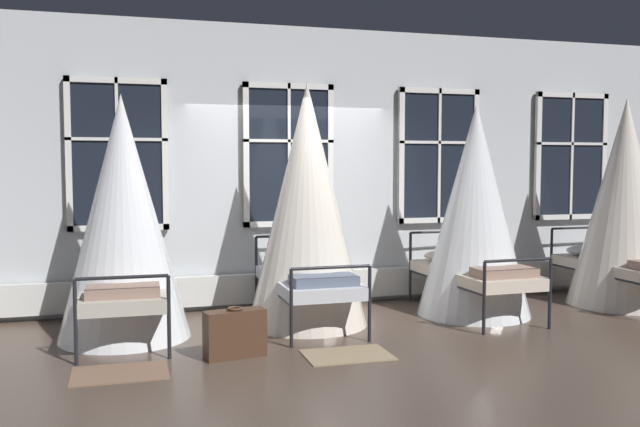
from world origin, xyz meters
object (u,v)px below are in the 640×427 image
at_px(suitcase_dark, 235,333).
at_px(cot_second, 123,221).
at_px(cot_fourth, 475,214).
at_px(cot_third, 307,209).
at_px(cot_fifth, 624,206).

bearing_deg(suitcase_dark, cot_second, 122.91).
bearing_deg(cot_fourth, cot_second, 88.46).
xyz_separation_m(cot_third, cot_fourth, (2.03, -0.05, -0.09)).
distance_m(cot_second, cot_fourth, 3.98).
bearing_deg(cot_fourth, cot_third, 87.00).
relative_size(cot_second, suitcase_dark, 4.23).
relative_size(cot_third, cot_fifth, 1.02).
distance_m(cot_fourth, cot_fifth, 2.08).
bearing_deg(cot_fifth, cot_fourth, 88.68).
distance_m(cot_fifth, suitcase_dark, 5.29).
distance_m(cot_second, suitcase_dark, 1.72).
bearing_deg(suitcase_dark, cot_fifth, 0.87).
xyz_separation_m(cot_second, cot_fourth, (3.98, 0.00, 0.00)).
bearing_deg(cot_fourth, cot_fifth, -92.13).
relative_size(cot_third, cot_fourth, 1.08).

